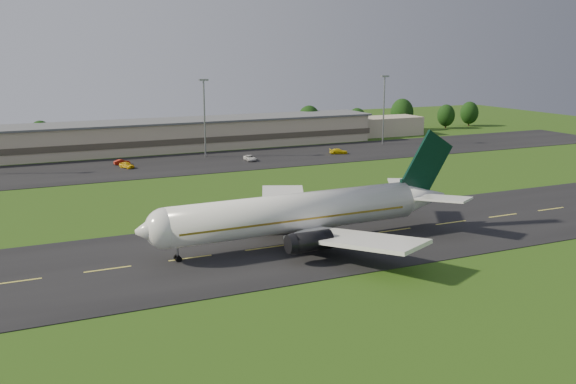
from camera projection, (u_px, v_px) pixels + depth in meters
name	position (u px, v px, depth m)	size (l,w,h in m)	color
ground	(333.00, 239.00, 96.19)	(360.00, 360.00, 0.00)	#264210
taxiway	(333.00, 239.00, 96.17)	(220.00, 30.00, 0.10)	black
apron	(196.00, 163.00, 160.15)	(260.00, 30.00, 0.10)	black
airliner	(300.00, 213.00, 92.97)	(51.27, 42.17, 15.57)	white
terminal	(193.00, 134.00, 183.36)	(145.00, 16.00, 8.40)	tan
light_mast_centre	(204.00, 109.00, 166.50)	(2.40, 1.20, 20.35)	gray
light_mast_east	(384.00, 102.00, 188.69)	(2.40, 1.20, 20.35)	gray
tree_line	(257.00, 123.00, 201.02)	(195.53, 10.61, 10.95)	black
service_vehicle_a	(127.00, 165.00, 152.93)	(1.76, 4.37, 1.49)	yellow
service_vehicle_b	(122.00, 162.00, 157.38)	(1.36, 3.89, 1.28)	#96160A
service_vehicle_c	(250.00, 158.00, 163.10)	(2.27, 4.92, 1.37)	silver
service_vehicle_d	(339.00, 151.00, 173.50)	(1.98, 4.88, 1.42)	yellow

